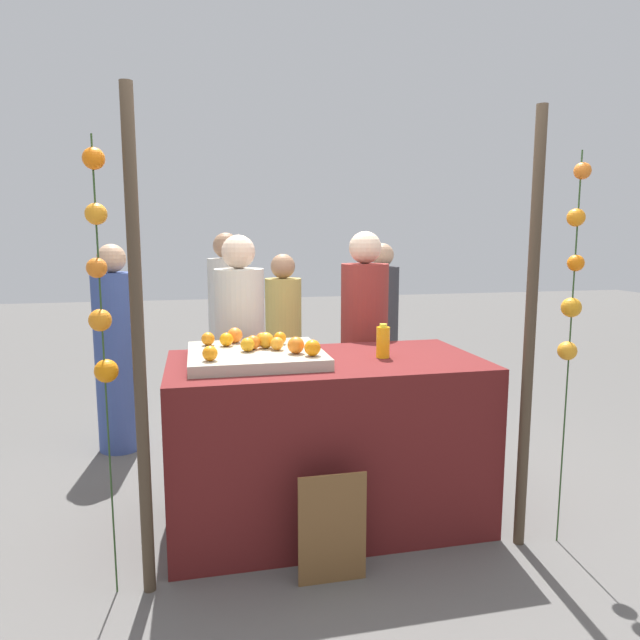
{
  "coord_description": "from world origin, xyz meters",
  "views": [
    {
      "loc": [
        -0.7,
        -3.01,
        1.62
      ],
      "look_at": [
        0.0,
        0.15,
        1.15
      ],
      "focal_mm": 31.72,
      "sensor_mm": 36.0,
      "label": 1
    }
  ],
  "objects_px": {
    "orange_1": "(247,345)",
    "chalkboard_sign": "(332,529)",
    "orange_0": "(277,344)",
    "juice_bottle": "(383,342)",
    "stall_counter": "(326,440)",
    "vendor_right": "(364,357)",
    "vendor_left": "(241,366)"
  },
  "relations": [
    {
      "from": "orange_1",
      "to": "chalkboard_sign",
      "type": "xyz_separation_m",
      "value": [
        0.33,
        -0.62,
        -0.78
      ]
    },
    {
      "from": "orange_0",
      "to": "juice_bottle",
      "type": "bearing_deg",
      "value": -4.22
    },
    {
      "from": "stall_counter",
      "to": "chalkboard_sign",
      "type": "bearing_deg",
      "value": -100.15
    },
    {
      "from": "orange_1",
      "to": "vendor_right",
      "type": "distance_m",
      "value": 1.2
    },
    {
      "from": "stall_counter",
      "to": "vendor_left",
      "type": "relative_size",
      "value": 1.06
    },
    {
      "from": "chalkboard_sign",
      "to": "vendor_right",
      "type": "xyz_separation_m",
      "value": [
        0.57,
        1.37,
        0.51
      ]
    },
    {
      "from": "orange_1",
      "to": "juice_bottle",
      "type": "relative_size",
      "value": 0.4
    },
    {
      "from": "orange_1",
      "to": "juice_bottle",
      "type": "distance_m",
      "value": 0.76
    },
    {
      "from": "juice_bottle",
      "to": "vendor_left",
      "type": "distance_m",
      "value": 1.09
    },
    {
      "from": "orange_0",
      "to": "juice_bottle",
      "type": "relative_size",
      "value": 0.38
    },
    {
      "from": "vendor_left",
      "to": "vendor_right",
      "type": "height_order",
      "value": "vendor_right"
    },
    {
      "from": "juice_bottle",
      "to": "vendor_right",
      "type": "distance_m",
      "value": 0.85
    },
    {
      "from": "stall_counter",
      "to": "chalkboard_sign",
      "type": "distance_m",
      "value": 0.65
    },
    {
      "from": "stall_counter",
      "to": "orange_0",
      "type": "height_order",
      "value": "orange_0"
    },
    {
      "from": "orange_0",
      "to": "vendor_left",
      "type": "xyz_separation_m",
      "value": [
        -0.15,
        0.71,
        -0.28
      ]
    },
    {
      "from": "orange_0",
      "to": "orange_1",
      "type": "relative_size",
      "value": 0.95
    },
    {
      "from": "juice_bottle",
      "to": "chalkboard_sign",
      "type": "distance_m",
      "value": 1.06
    },
    {
      "from": "orange_1",
      "to": "stall_counter",
      "type": "bearing_deg",
      "value": -1.75
    },
    {
      "from": "orange_0",
      "to": "vendor_right",
      "type": "distance_m",
      "value": 1.08
    },
    {
      "from": "orange_0",
      "to": "chalkboard_sign",
      "type": "distance_m",
      "value": 1.01
    },
    {
      "from": "juice_bottle",
      "to": "orange_0",
      "type": "bearing_deg",
      "value": 175.78
    },
    {
      "from": "orange_0",
      "to": "chalkboard_sign",
      "type": "xyz_separation_m",
      "value": [
        0.16,
        -0.62,
        -0.78
      ]
    },
    {
      "from": "juice_bottle",
      "to": "vendor_left",
      "type": "relative_size",
      "value": 0.12
    },
    {
      "from": "orange_0",
      "to": "juice_bottle",
      "type": "height_order",
      "value": "juice_bottle"
    },
    {
      "from": "orange_1",
      "to": "juice_bottle",
      "type": "xyz_separation_m",
      "value": [
        0.76,
        -0.04,
        -0.01
      ]
    },
    {
      "from": "chalkboard_sign",
      "to": "vendor_right",
      "type": "distance_m",
      "value": 1.57
    },
    {
      "from": "orange_1",
      "to": "vendor_left",
      "type": "relative_size",
      "value": 0.05
    },
    {
      "from": "vendor_left",
      "to": "chalkboard_sign",
      "type": "bearing_deg",
      "value": -76.8
    },
    {
      "from": "stall_counter",
      "to": "chalkboard_sign",
      "type": "relative_size",
      "value": 3.17
    },
    {
      "from": "stall_counter",
      "to": "juice_bottle",
      "type": "distance_m",
      "value": 0.65
    },
    {
      "from": "orange_0",
      "to": "vendor_right",
      "type": "relative_size",
      "value": 0.04
    },
    {
      "from": "juice_bottle",
      "to": "chalkboard_sign",
      "type": "relative_size",
      "value": 0.35
    }
  ]
}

